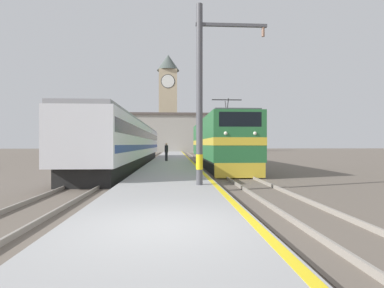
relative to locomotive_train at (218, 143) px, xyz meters
name	(u,v)px	position (x,y,z in m)	size (l,w,h in m)	color
ground_plane	(172,160)	(-3.80, 11.65, -2.03)	(200.00, 200.00, 0.00)	#60564C
platform	(172,161)	(-3.80, 6.65, -1.87)	(4.04, 140.00, 0.31)	#999999
rail_track_near	(209,162)	(0.00, 6.65, -2.00)	(2.84, 140.00, 0.16)	#60564C
rail_track_far	(136,163)	(-7.44, 6.65, -2.00)	(2.83, 140.00, 0.16)	#60564C
locomotive_train	(218,143)	(0.00, 0.00, 0.00)	(2.92, 16.90, 4.95)	black
passenger_train	(132,143)	(-7.44, 3.26, -0.01)	(2.92, 30.64, 3.73)	black
catenary_mast	(202,94)	(-2.44, -12.49, 1.85)	(2.85, 0.27, 7.13)	#4C4C51
person_on_platform	(166,151)	(-4.31, 4.60, -0.81)	(0.34, 0.34, 1.73)	#23232D
clock_tower	(168,99)	(-5.29, 59.40, 12.39)	(6.18, 6.18, 26.91)	tan
station_building	(159,133)	(-7.07, 46.43, 2.54)	(24.38, 6.91, 9.08)	#A8A399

